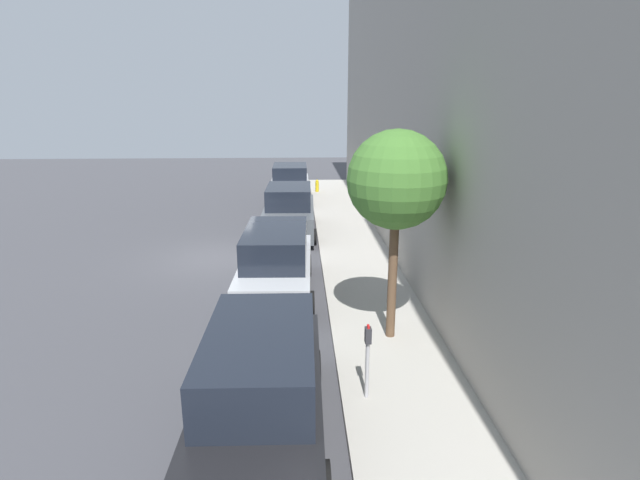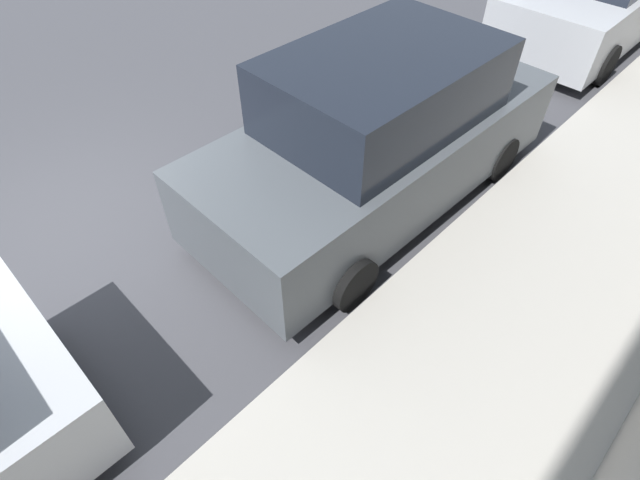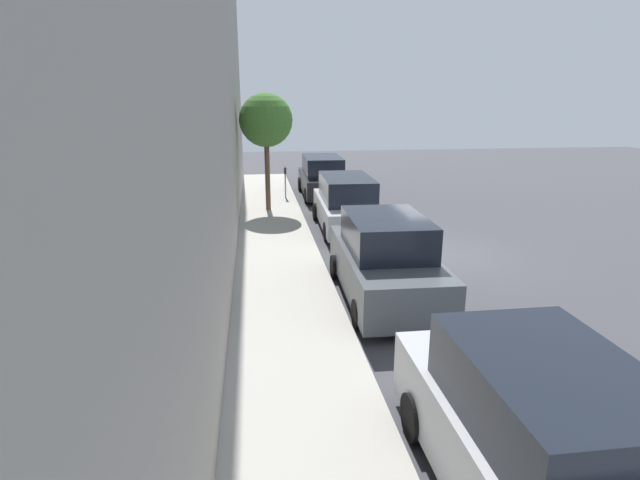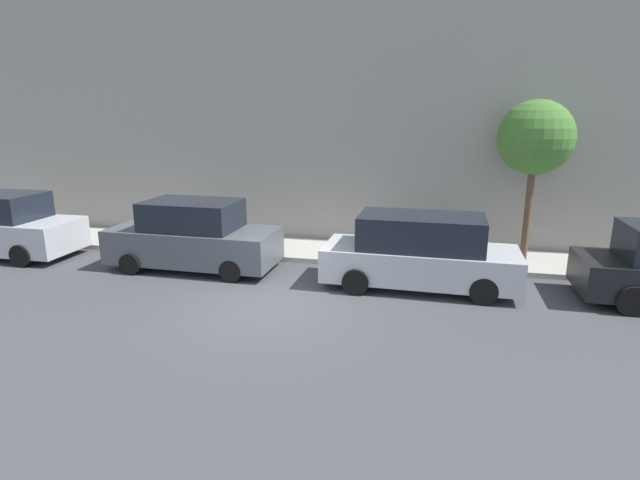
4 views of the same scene
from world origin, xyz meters
The scene contains 2 objects.
ground_plane centered at (0.00, 0.00, 0.00)m, with size 60.00×60.00×0.00m, color #424247.
parked_suv_third centered at (2.39, 3.01, 0.93)m, with size 2.08×4.85×1.98m.
Camera 2 is at (5.35, -1.07, 4.34)m, focal length 28.00 mm.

